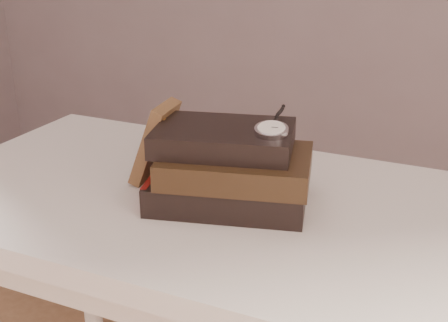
% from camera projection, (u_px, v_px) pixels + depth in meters
% --- Properties ---
extents(table, '(1.00, 0.60, 0.75)m').
position_uv_depth(table, '(191.00, 236.00, 1.13)').
color(table, silver).
rests_on(table, ground).
extents(book_stack, '(0.31, 0.24, 0.13)m').
position_uv_depth(book_stack, '(230.00, 169.00, 1.03)').
color(book_stack, black).
rests_on(book_stack, table).
extents(journal, '(0.09, 0.10, 0.15)m').
position_uv_depth(journal, '(155.00, 142.00, 1.12)').
color(journal, '#462D1B').
rests_on(journal, table).
extents(pocket_watch, '(0.07, 0.16, 0.02)m').
position_uv_depth(pocket_watch, '(272.00, 129.00, 0.98)').
color(pocket_watch, silver).
rests_on(pocket_watch, book_stack).
extents(eyeglasses, '(0.14, 0.15, 0.05)m').
position_uv_depth(eyeglasses, '(188.00, 140.00, 1.13)').
color(eyeglasses, silver).
rests_on(eyeglasses, book_stack).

